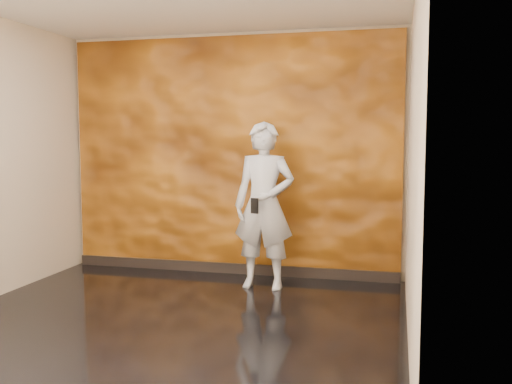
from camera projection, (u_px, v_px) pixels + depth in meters
The scene contains 5 objects.
room at pixel (164, 161), 4.75m from camera, with size 4.02×4.02×2.81m.
feature_wall at pixel (231, 156), 6.64m from camera, with size 3.90×0.06×2.75m, color #C47117.
baseboard at pixel (231, 268), 6.73m from camera, with size 3.90×0.04×0.12m, color black.
man at pixel (264, 205), 6.02m from camera, with size 0.64×0.42×1.76m, color #989EA7.
phone at pixel (255, 206), 5.75m from camera, with size 0.08×0.02×0.16m, color black.
Camera 1 is at (1.89, -4.42, 1.59)m, focal length 40.00 mm.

